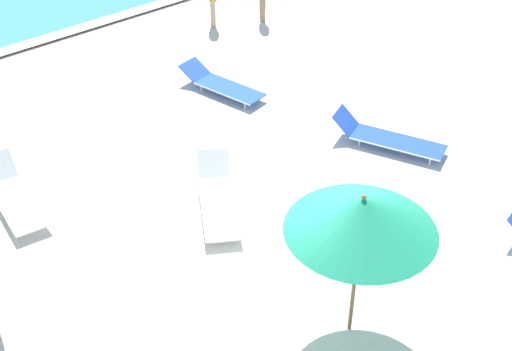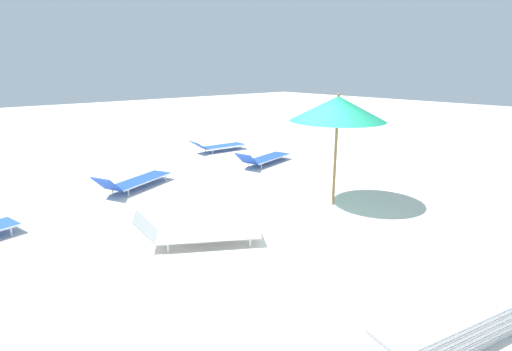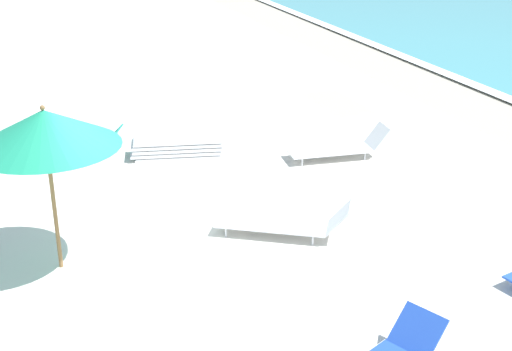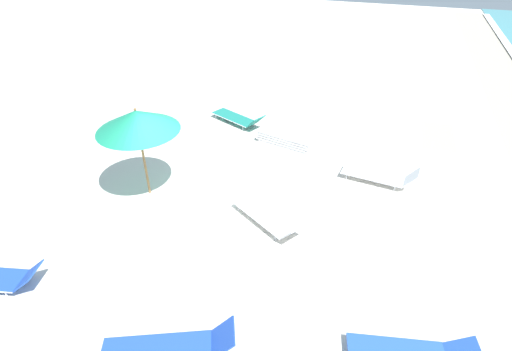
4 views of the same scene
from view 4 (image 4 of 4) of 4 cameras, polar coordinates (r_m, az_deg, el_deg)
ground_plane at (r=10.55m, az=-8.60°, el=-4.69°), size 60.00×60.00×0.16m
beach_umbrella at (r=10.19m, az=-16.63°, el=7.50°), size 2.06×2.06×2.48m
lounger_stack at (r=13.08m, az=4.28°, el=5.21°), size 1.04×2.01×0.41m
sun_lounger_under_umbrella at (r=9.68m, az=2.03°, el=-6.07°), size 1.66×2.14×0.61m
sun_lounger_beside_umbrella at (r=7.50m, az=-12.21°, el=-22.88°), size 1.46×2.32×0.56m
sun_lounger_near_water_left at (r=11.69m, az=17.39°, el=-0.00°), size 0.86×2.11×0.62m
sun_lounger_mid_beach_pair_b at (r=14.45m, az=-2.53°, el=8.19°), size 1.45×2.24×0.57m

